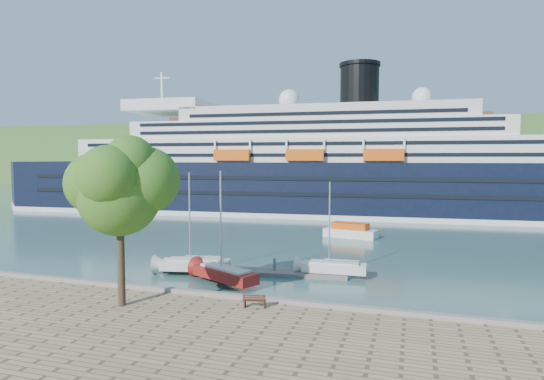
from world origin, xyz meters
The scene contains 11 objects.
ground centered at (0.00, 0.00, 0.00)m, with size 400.00×400.00×0.00m, color #2F5452.
far_hillside centered at (0.00, 145.00, 12.00)m, with size 400.00×50.00×24.00m, color #335923.
quay_coping centered at (0.00, -0.20, 1.15)m, with size 220.00×0.50×0.30m, color slate.
cruise_ship centered at (-7.81, 56.80, 14.29)m, with size 127.29×18.54×28.59m, color black, non-canonical shape.
park_bench centered at (5.83, -1.62, 1.50)m, with size 1.56×0.64×1.00m, color #482314, non-canonical shape.
promenade_tree centered at (-2.75, -3.90, 7.07)m, with size 7.33×7.33×12.15m, color #255716, non-canonical shape.
floating_pontoon centered at (1.56, 10.26, 0.19)m, with size 17.27×2.11×0.38m, color slate, non-canonical shape.
sailboat_white_near centered at (-3.54, 8.28, 4.53)m, with size 7.02×1.95×9.06m, color silver, non-canonical shape.
sailboat_red centered at (0.47, 5.89, 4.65)m, with size 7.19×2.00×9.29m, color maroon, non-canonical shape.
sailboat_white_far centered at (8.87, 11.34, 4.14)m, with size 6.42×1.78×8.29m, color silver, non-canonical shape.
tender_launch centered at (7.51, 32.69, 1.00)m, with size 7.23×2.47×2.00m, color #E3510D, non-canonical shape.
Camera 1 is at (15.66, -29.18, 10.79)m, focal length 30.00 mm.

